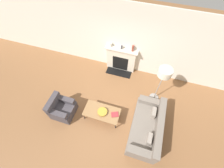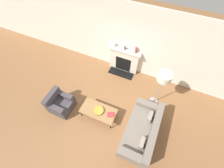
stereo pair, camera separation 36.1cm
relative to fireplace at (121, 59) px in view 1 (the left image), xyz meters
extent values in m
plane|color=brown|center=(0.12, -2.34, -0.55)|extent=(18.00, 18.00, 0.00)
cube|color=silver|center=(0.12, 0.14, 0.90)|extent=(18.00, 0.06, 2.90)
cube|color=beige|center=(0.00, 0.01, -0.01)|extent=(1.21, 0.20, 1.08)
cube|color=black|center=(0.00, -0.07, -0.16)|extent=(0.66, 0.04, 0.70)
cube|color=black|center=(0.00, -0.27, -0.54)|extent=(1.09, 0.40, 0.02)
cube|color=beige|center=(0.00, -0.02, 0.56)|extent=(1.33, 0.28, 0.05)
cube|color=slate|center=(1.53, -2.45, -0.35)|extent=(0.91, 1.94, 0.41)
cube|color=slate|center=(1.90, -2.45, 0.05)|extent=(0.20, 1.94, 0.38)
cube|color=slate|center=(1.53, -1.59, -0.05)|extent=(0.84, 0.22, 0.20)
cube|color=slate|center=(1.53, -3.31, -0.05)|extent=(0.84, 0.22, 0.20)
cube|color=gray|center=(1.67, -2.01, 0.00)|extent=(0.12, 0.32, 0.28)
cube|color=gray|center=(1.67, -2.89, 0.00)|extent=(0.12, 0.32, 0.28)
cube|color=#423D42|center=(-1.36, -2.69, -0.35)|extent=(0.75, 0.75, 0.40)
cube|color=#423D42|center=(-1.65, -2.69, 0.04)|extent=(0.18, 0.75, 0.38)
cube|color=#423D42|center=(-1.36, -2.98, -0.07)|extent=(0.68, 0.18, 0.17)
cube|color=#423D42|center=(-1.36, -2.40, -0.07)|extent=(0.68, 0.18, 0.17)
cube|color=olive|center=(0.00, -2.41, -0.18)|extent=(1.23, 0.62, 0.03)
cylinder|color=black|center=(-0.58, -2.68, -0.38)|extent=(0.03, 0.03, 0.35)
cylinder|color=black|center=(0.58, -2.68, -0.38)|extent=(0.03, 0.03, 0.35)
cylinder|color=black|center=(-0.58, -2.14, -0.38)|extent=(0.03, 0.03, 0.35)
cylinder|color=black|center=(0.58, -2.14, -0.38)|extent=(0.03, 0.03, 0.35)
cylinder|color=#BC8E2D|center=(0.03, -2.43, -0.16)|extent=(0.12, 0.12, 0.02)
cylinder|color=#BC8E2D|center=(0.03, -2.43, -0.12)|extent=(0.33, 0.33, 0.06)
cube|color=#9E2D33|center=(0.46, -2.38, -0.16)|extent=(0.30, 0.27, 0.02)
cylinder|color=gray|center=(1.66, -1.08, -0.54)|extent=(0.36, 0.36, 0.03)
cylinder|color=gray|center=(1.66, -1.08, 0.19)|extent=(0.03, 0.03, 1.43)
cylinder|color=beige|center=(1.66, -1.08, 1.00)|extent=(0.44, 0.44, 0.26)
cylinder|color=beige|center=(-0.45, 0.01, 0.66)|extent=(0.11, 0.11, 0.15)
cylinder|color=#3D383D|center=(-0.01, 0.01, 0.65)|extent=(0.07, 0.07, 0.14)
cylinder|color=brown|center=(0.43, 0.01, 0.71)|extent=(0.09, 0.09, 0.26)
camera|label=1|loc=(0.98, -4.36, 4.55)|focal=24.00mm
camera|label=2|loc=(1.32, -4.24, 4.55)|focal=24.00mm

